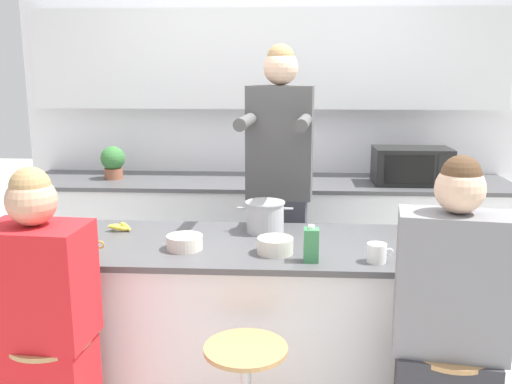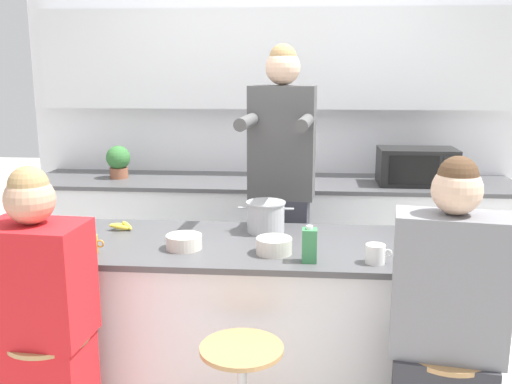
{
  "view_description": "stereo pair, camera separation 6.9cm",
  "coord_description": "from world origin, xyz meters",
  "px_view_note": "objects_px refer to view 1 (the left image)",
  "views": [
    {
      "loc": [
        0.17,
        -2.79,
        1.77
      ],
      "look_at": [
        0.0,
        0.08,
        1.14
      ],
      "focal_mm": 40.0,
      "sensor_mm": 36.0,
      "label": 1
    },
    {
      "loc": [
        0.24,
        -2.78,
        1.77
      ],
      "look_at": [
        0.0,
        0.08,
        1.14
      ],
      "focal_mm": 40.0,
      "sensor_mm": 36.0,
      "label": 2
    }
  ],
  "objects_px": {
    "microwave": "(412,166)",
    "juice_carton": "(311,245)",
    "coffee_cup_near": "(377,253)",
    "fruit_bowl": "(275,246)",
    "person_wrapped_blanket": "(43,335)",
    "kitchen_island": "(255,322)",
    "coffee_cup_far": "(91,246)",
    "person_cooking": "(279,202)",
    "banana_bunch": "(120,227)",
    "cooking_pot": "(265,217)",
    "person_seated_near": "(448,347)",
    "potted_plant": "(113,161)"
  },
  "relations": [
    {
      "from": "microwave",
      "to": "juice_carton",
      "type": "bearing_deg",
      "value": -115.6
    },
    {
      "from": "coffee_cup_near",
      "to": "fruit_bowl",
      "type": "bearing_deg",
      "value": 167.95
    },
    {
      "from": "person_wrapped_blanket",
      "to": "juice_carton",
      "type": "xyz_separation_m",
      "value": [
        1.14,
        0.35,
        0.31
      ]
    },
    {
      "from": "kitchen_island",
      "to": "coffee_cup_far",
      "type": "xyz_separation_m",
      "value": [
        -0.78,
        -0.23,
        0.48
      ]
    },
    {
      "from": "person_cooking",
      "to": "banana_bunch",
      "type": "distance_m",
      "value": 0.97
    },
    {
      "from": "kitchen_island",
      "to": "banana_bunch",
      "type": "relative_size",
      "value": 14.3
    },
    {
      "from": "coffee_cup_near",
      "to": "microwave",
      "type": "height_order",
      "value": "microwave"
    },
    {
      "from": "microwave",
      "to": "coffee_cup_near",
      "type": "bearing_deg",
      "value": -106.48
    },
    {
      "from": "cooking_pot",
      "to": "juice_carton",
      "type": "relative_size",
      "value": 1.75
    },
    {
      "from": "person_wrapped_blanket",
      "to": "coffee_cup_near",
      "type": "xyz_separation_m",
      "value": [
        1.44,
        0.36,
        0.27
      ]
    },
    {
      "from": "person_seated_near",
      "to": "microwave",
      "type": "bearing_deg",
      "value": 92.15
    },
    {
      "from": "kitchen_island",
      "to": "person_seated_near",
      "type": "relative_size",
      "value": 1.45
    },
    {
      "from": "cooking_pot",
      "to": "banana_bunch",
      "type": "bearing_deg",
      "value": -177.56
    },
    {
      "from": "cooking_pot",
      "to": "person_cooking",
      "type": "bearing_deg",
      "value": 80.34
    },
    {
      "from": "kitchen_island",
      "to": "banana_bunch",
      "type": "xyz_separation_m",
      "value": [
        -0.75,
        0.18,
        0.46
      ]
    },
    {
      "from": "coffee_cup_far",
      "to": "juice_carton",
      "type": "height_order",
      "value": "juice_carton"
    },
    {
      "from": "kitchen_island",
      "to": "juice_carton",
      "type": "height_order",
      "value": "juice_carton"
    },
    {
      "from": "person_cooking",
      "to": "potted_plant",
      "type": "relative_size",
      "value": 7.59
    },
    {
      "from": "coffee_cup_near",
      "to": "banana_bunch",
      "type": "bearing_deg",
      "value": 161.84
    },
    {
      "from": "person_seated_near",
      "to": "potted_plant",
      "type": "xyz_separation_m",
      "value": [
        -2.0,
        2.05,
        0.41
      ]
    },
    {
      "from": "coffee_cup_far",
      "to": "person_seated_near",
      "type": "bearing_deg",
      "value": -13.77
    },
    {
      "from": "kitchen_island",
      "to": "coffee_cup_far",
      "type": "distance_m",
      "value": 0.94
    },
    {
      "from": "kitchen_island",
      "to": "cooking_pot",
      "type": "distance_m",
      "value": 0.57
    },
    {
      "from": "kitchen_island",
      "to": "microwave",
      "type": "distance_m",
      "value": 1.84
    },
    {
      "from": "person_cooking",
      "to": "juice_carton",
      "type": "xyz_separation_m",
      "value": [
        0.16,
        -0.88,
        0.01
      ]
    },
    {
      "from": "kitchen_island",
      "to": "person_wrapped_blanket",
      "type": "distance_m",
      "value": 1.08
    },
    {
      "from": "cooking_pot",
      "to": "coffee_cup_far",
      "type": "distance_m",
      "value": 0.93
    },
    {
      "from": "cooking_pot",
      "to": "coffee_cup_far",
      "type": "height_order",
      "value": "cooking_pot"
    },
    {
      "from": "juice_carton",
      "to": "potted_plant",
      "type": "relative_size",
      "value": 0.69
    },
    {
      "from": "kitchen_island",
      "to": "juice_carton",
      "type": "bearing_deg",
      "value": -43.96
    },
    {
      "from": "person_seated_near",
      "to": "juice_carton",
      "type": "distance_m",
      "value": 0.72
    },
    {
      "from": "juice_carton",
      "to": "kitchen_island",
      "type": "bearing_deg",
      "value": 136.04
    },
    {
      "from": "cooking_pot",
      "to": "kitchen_island",
      "type": "bearing_deg",
      "value": -101.27
    },
    {
      "from": "coffee_cup_far",
      "to": "juice_carton",
      "type": "relative_size",
      "value": 0.6
    },
    {
      "from": "cooking_pot",
      "to": "coffee_cup_near",
      "type": "relative_size",
      "value": 2.49
    },
    {
      "from": "person_cooking",
      "to": "coffee_cup_near",
      "type": "bearing_deg",
      "value": -56.7
    },
    {
      "from": "banana_bunch",
      "to": "potted_plant",
      "type": "distance_m",
      "value": 1.33
    },
    {
      "from": "coffee_cup_far",
      "to": "potted_plant",
      "type": "bearing_deg",
      "value": 103.47
    },
    {
      "from": "fruit_bowl",
      "to": "person_cooking",
      "type": "bearing_deg",
      "value": 89.68
    },
    {
      "from": "fruit_bowl",
      "to": "potted_plant",
      "type": "bearing_deg",
      "value": 128.86
    },
    {
      "from": "juice_carton",
      "to": "microwave",
      "type": "height_order",
      "value": "microwave"
    },
    {
      "from": "coffee_cup_far",
      "to": "person_cooking",
      "type": "bearing_deg",
      "value": 43.55
    },
    {
      "from": "person_wrapped_blanket",
      "to": "cooking_pot",
      "type": "height_order",
      "value": "person_wrapped_blanket"
    },
    {
      "from": "cooking_pot",
      "to": "coffee_cup_near",
      "type": "height_order",
      "value": "cooking_pot"
    },
    {
      "from": "microwave",
      "to": "cooking_pot",
      "type": "bearing_deg",
      "value": -131.21
    },
    {
      "from": "person_cooking",
      "to": "potted_plant",
      "type": "xyz_separation_m",
      "value": [
        -1.28,
        0.81,
        0.11
      ]
    },
    {
      "from": "person_cooking",
      "to": "kitchen_island",
      "type": "bearing_deg",
      "value": -94.94
    },
    {
      "from": "banana_bunch",
      "to": "microwave",
      "type": "xyz_separation_m",
      "value": [
        1.82,
        1.2,
        0.15
      ]
    },
    {
      "from": "kitchen_island",
      "to": "cooking_pot",
      "type": "bearing_deg",
      "value": 78.73
    },
    {
      "from": "person_cooking",
      "to": "microwave",
      "type": "bearing_deg",
      "value": 43.87
    }
  ]
}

